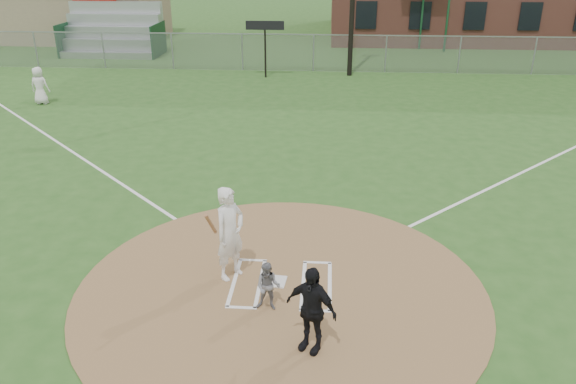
# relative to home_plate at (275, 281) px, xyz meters

# --- Properties ---
(ground) EXTENTS (140.00, 140.00, 0.00)m
(ground) POSITION_rel_home_plate_xyz_m (0.14, -0.21, -0.03)
(ground) COLOR #29551D
(ground) RESTS_ON ground
(dirt_circle) EXTENTS (8.40, 8.40, 0.02)m
(dirt_circle) POSITION_rel_home_plate_xyz_m (0.14, -0.21, -0.02)
(dirt_circle) COLOR olive
(dirt_circle) RESTS_ON ground
(home_plate) EXTENTS (0.49, 0.49, 0.03)m
(home_plate) POSITION_rel_home_plate_xyz_m (0.00, 0.00, 0.00)
(home_plate) COLOR silver
(home_plate) RESTS_ON dirt_circle
(foul_line_first) EXTENTS (17.04, 17.04, 0.01)m
(foul_line_first) POSITION_rel_home_plate_xyz_m (9.14, 8.79, -0.03)
(foul_line_first) COLOR white
(foul_line_first) RESTS_ON ground
(foul_line_third) EXTENTS (17.04, 17.04, 0.01)m
(foul_line_third) POSITION_rel_home_plate_xyz_m (-8.86, 8.79, -0.03)
(foul_line_third) COLOR white
(foul_line_third) RESTS_ON ground
(catcher) EXTENTS (0.52, 0.42, 1.00)m
(catcher) POSITION_rel_home_plate_xyz_m (-0.04, -0.94, 0.48)
(catcher) COLOR slate
(catcher) RESTS_ON dirt_circle
(umpire) EXTENTS (1.03, 0.79, 1.62)m
(umpire) POSITION_rel_home_plate_xyz_m (0.81, -2.05, 0.80)
(umpire) COLOR black
(umpire) RESTS_ON dirt_circle
(ondeck_player) EXTENTS (0.82, 0.55, 1.64)m
(ondeck_player) POSITION_rel_home_plate_xyz_m (-11.73, 13.78, 0.78)
(ondeck_player) COLOR white
(ondeck_player) RESTS_ON ground
(batters_boxes) EXTENTS (2.08, 1.88, 0.01)m
(batters_boxes) POSITION_rel_home_plate_xyz_m (0.14, -0.06, -0.01)
(batters_boxes) COLOR white
(batters_boxes) RESTS_ON dirt_circle
(batter_at_plate) EXTENTS (0.82, 1.15, 2.03)m
(batter_at_plate) POSITION_rel_home_plate_xyz_m (-0.95, 0.18, 1.00)
(batter_at_plate) COLOR white
(batter_at_plate) RESTS_ON dirt_circle
(outfield_fence) EXTENTS (56.08, 0.08, 2.03)m
(outfield_fence) POSITION_rel_home_plate_xyz_m (0.14, 21.79, 0.98)
(outfield_fence) COLOR slate
(outfield_fence) RESTS_ON ground
(bleachers) EXTENTS (6.08, 3.20, 3.20)m
(bleachers) POSITION_rel_home_plate_xyz_m (-12.86, 25.99, 1.55)
(bleachers) COLOR #B7BABF
(bleachers) RESTS_ON ground
(clubhouse) EXTENTS (12.20, 8.71, 6.23)m
(clubhouse) POSITION_rel_home_plate_xyz_m (-17.85, 32.79, 2.35)
(clubhouse) COLOR tan
(clubhouse) RESTS_ON ground
(scoreboard_sign) EXTENTS (2.00, 0.10, 2.93)m
(scoreboard_sign) POSITION_rel_home_plate_xyz_m (-2.36, 19.99, 2.35)
(scoreboard_sign) COLOR black
(scoreboard_sign) RESTS_ON ground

